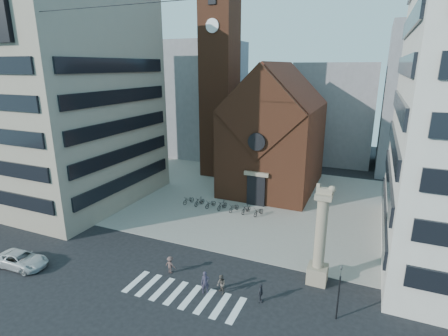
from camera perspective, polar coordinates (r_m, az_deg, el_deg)
The scene contains 23 objects.
ground at distance 32.00m, azimuth -4.80°, elevation -16.79°, with size 120.00×120.00×0.00m, color black.
piazza at distance 47.72m, azimuth 5.99°, elevation -5.17°, with size 46.00×30.00×0.05m, color gray.
zebra_crossing at distance 29.64m, azimuth -6.69°, elevation -19.88°, with size 10.20×3.20×0.01m, color white, non-canonical shape.
church at distance 51.11m, azimuth 8.30°, elevation 5.51°, with size 12.00×16.65×18.00m.
campanile at distance 56.38m, azimuth -0.70°, elevation 14.61°, with size 5.50×5.50×31.20m.
building_left at distance 50.04m, azimuth -24.75°, elevation 9.78°, with size 18.00×20.00×26.00m, color gray.
bg_block_left at distance 71.81m, azimuth -4.15°, elevation 11.17°, with size 16.00×14.00×22.00m, color gray.
bg_block_mid at distance 69.36m, azimuth 17.62°, elevation 8.61°, with size 14.00×12.00×18.00m, color gray.
bg_block_right at distance 66.34m, azimuth 31.55°, elevation 9.28°, with size 16.00×14.00×24.00m, color gray.
lion_column at distance 30.12m, azimuth 15.39°, elevation -12.02°, with size 1.63×1.60×8.68m.
traffic_light at distance 27.16m, azimuth 18.25°, elevation -18.57°, with size 0.13×0.16×4.30m.
white_car at distance 37.26m, azimuth -30.20°, elevation -12.83°, with size 2.27×4.93×1.37m, color silver.
pedestrian_0 at distance 29.22m, azimuth -3.08°, elevation -18.15°, with size 0.68×0.44×1.86m, color #312A3B.
pedestrian_1 at distance 29.16m, azimuth -0.46°, elevation -18.48°, with size 0.79×0.61×1.62m, color #4E443E.
pedestrian_2 at distance 28.51m, azimuth 6.00°, elevation -19.61°, with size 0.90×0.37×1.53m, color #282930.
pedestrian_3 at distance 31.97m, azimuth -8.75°, elevation -15.33°, with size 1.00×0.58×1.55m, color brown.
scooter_0 at distance 46.15m, azimuth -5.80°, elevation -5.23°, with size 0.66×1.90×1.00m, color black.
scooter_1 at distance 45.42m, azimuth -4.03°, elevation -5.47°, with size 0.52×1.85×1.11m, color black.
scooter_2 at distance 44.77m, azimuth -2.19°, elevation -5.85°, with size 0.66×1.90×1.00m, color black.
scooter_3 at distance 44.13m, azimuth -0.30°, elevation -6.10°, with size 0.52×1.85×1.11m, color black.
scooter_4 at distance 43.59m, azimuth 1.64°, elevation -6.48°, with size 0.66×1.90×1.00m, color black.
scooter_5 at distance 43.05m, azimuth 3.63°, elevation -6.73°, with size 0.52×1.85×1.11m, color black.
scooter_6 at distance 42.61m, azimuth 5.67°, elevation -7.11°, with size 0.66×1.90×1.00m, color black.
Camera 1 is at (12.92, -23.49, 17.49)m, focal length 28.00 mm.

